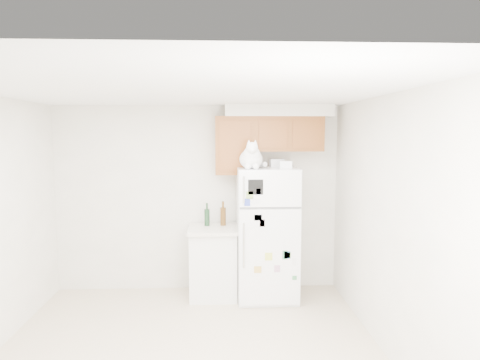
{
  "coord_description": "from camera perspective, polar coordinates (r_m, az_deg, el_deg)",
  "views": [
    {
      "loc": [
        0.31,
        -3.77,
        2.13
      ],
      "look_at": [
        0.56,
        1.55,
        1.55
      ],
      "focal_mm": 32.0,
      "sensor_mm": 36.0,
      "label": 1
    }
  ],
  "objects": [
    {
      "name": "bottle_amber",
      "position": [
        5.66,
        -2.27,
        -4.46
      ],
      "size": [
        0.08,
        0.08,
        0.32
      ],
      "primitive_type": null,
      "color": "#593814",
      "rests_on": "base_counter"
    },
    {
      "name": "storage_box_front",
      "position": [
        5.35,
        6.17,
        2.05
      ],
      "size": [
        0.17,
        0.14,
        0.09
      ],
      "primitive_type": "cube",
      "rotation": [
        0.0,
        0.0,
        -0.18
      ],
      "color": "white",
      "rests_on": "refrigerator"
    },
    {
      "name": "bottle_green",
      "position": [
        5.66,
        -4.43,
        -4.59
      ],
      "size": [
        0.07,
        0.07,
        0.3
      ],
      "primitive_type": null,
      "color": "#19381E",
      "rests_on": "base_counter"
    },
    {
      "name": "refrigerator",
      "position": [
        5.56,
        3.6,
        -7.1
      ],
      "size": [
        0.76,
        0.78,
        1.7
      ],
      "color": "white",
      "rests_on": "ground_plane"
    },
    {
      "name": "storage_box_back",
      "position": [
        5.58,
        4.92,
        2.29
      ],
      "size": [
        0.19,
        0.15,
        0.1
      ],
      "primitive_type": "cube",
      "rotation": [
        0.0,
        0.0,
        0.11
      ],
      "color": "white",
      "rests_on": "refrigerator"
    },
    {
      "name": "cat",
      "position": [
        5.24,
        1.54,
        2.99
      ],
      "size": [
        0.35,
        0.51,
        0.36
      ],
      "color": "white",
      "rests_on": "refrigerator"
    },
    {
      "name": "room_shell",
      "position": [
        4.04,
        -5.31,
        -0.3
      ],
      "size": [
        3.84,
        4.04,
        2.52
      ],
      "color": "white",
      "rests_on": "ground_plane"
    },
    {
      "name": "base_counter",
      "position": [
        5.7,
        -3.54,
        -10.81
      ],
      "size": [
        0.64,
        0.64,
        0.92
      ],
      "color": "white",
      "rests_on": "ground_plane"
    }
  ]
}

